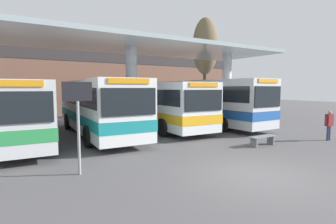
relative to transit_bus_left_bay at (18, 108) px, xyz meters
name	(u,v)px	position (x,y,z in m)	size (l,w,h in m)	color
ground_plane	(255,175)	(6.15, -9.94, -1.72)	(100.00, 100.00, 0.00)	#565456
townhouse_backdrop	(81,74)	(6.15, 12.44, 2.49)	(40.00, 0.58, 7.21)	brown
station_canopy	(131,53)	(6.15, -0.30, 3.16)	(21.09, 6.62, 5.52)	silver
transit_bus_left_bay	(18,108)	(0.00, 0.00, 0.00)	(3.21, 10.88, 3.05)	silver
transit_bus_center_bay	(97,105)	(4.07, 0.03, 0.07)	(3.16, 11.06, 3.19)	white
transit_bus_right_bay	(156,103)	(8.41, 0.61, 0.01)	(3.13, 11.06, 3.08)	white
transit_bus_far_right_bay	(200,100)	(12.18, 0.46, 0.13)	(2.97, 12.17, 3.32)	silver
waiting_bench_near_pillar	(263,139)	(9.88, -7.22, -1.38)	(1.52, 0.44, 0.46)	slate
info_sign_platform	(78,109)	(1.41, -6.97, 0.38)	(0.90, 0.09, 2.94)	gray
pedestrian_waiting	(329,122)	(13.92, -8.20, -0.76)	(0.58, 0.27, 1.57)	#333856
poplar_tree_behind_left	(205,47)	(16.04, 4.60, 5.00)	(2.46, 2.46, 9.50)	#473A2B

